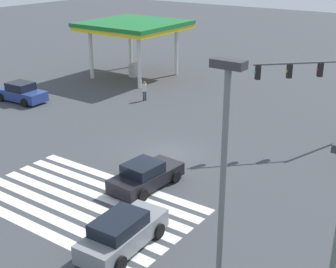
# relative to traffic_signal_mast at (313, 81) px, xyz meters

# --- Properties ---
(ground_plane) EXTENTS (154.15, 154.15, 0.00)m
(ground_plane) POSITION_rel_traffic_signal_mast_xyz_m (-6.31, -6.31, -4.16)
(ground_plane) COLOR #3D3F44
(crosswalk_markings) EXTENTS (11.36, 6.30, 0.01)m
(crosswalk_markings) POSITION_rel_traffic_signal_mast_xyz_m (-6.31, -13.57, -4.16)
(crosswalk_markings) COLOR silver
(crosswalk_markings) RESTS_ON ground_plane
(traffic_signal_mast) EXTENTS (4.42, 4.42, 5.58)m
(traffic_signal_mast) POSITION_rel_traffic_signal_mast_xyz_m (0.00, 0.00, 0.00)
(traffic_signal_mast) COLOR #47474C
(traffic_signal_mast) RESTS_ON ground_plane
(car_1) EXTENTS (4.61, 2.25, 1.60)m
(car_1) POSITION_rel_traffic_signal_mast_xyz_m (-22.43, -4.45, -3.44)
(car_1) COLOR navy
(car_1) RESTS_ON ground_plane
(car_3) EXTENTS (2.11, 4.44, 1.53)m
(car_3) POSITION_rel_traffic_signal_mast_xyz_m (-2.27, -15.29, -3.44)
(car_3) COLOR gray
(car_3) RESTS_ON ground_plane
(car_4) EXTENTS (2.28, 4.34, 1.42)m
(car_4) POSITION_rel_traffic_signal_mast_xyz_m (-4.83, -10.43, -3.51)
(car_4) COLOR black
(car_4) RESTS_ON ground_plane
(gas_station_canopy) EXTENTS (8.55, 8.55, 5.34)m
(gas_station_canopy) POSITION_rel_traffic_signal_mast_xyz_m (-19.95, 7.32, 0.62)
(gas_station_canopy) COLOR yellow
(gas_station_canopy) RESTS_ON ground_plane
(pedestrian) EXTENTS (0.41, 0.41, 1.62)m
(pedestrian) POSITION_rel_traffic_signal_mast_xyz_m (-14.25, 1.57, -3.26)
(pedestrian) COLOR #38383D
(pedestrian) RESTS_ON ground_plane
(street_light_pole_a) EXTENTS (0.80, 0.36, 9.28)m
(street_light_pole_a) POSITION_rel_traffic_signal_mast_xyz_m (3.92, -18.46, 1.30)
(street_light_pole_a) COLOR slate
(street_light_pole_a) RESTS_ON ground_plane
(street_light_pole_b) EXTENTS (0.80, 0.36, 7.34)m
(street_light_pole_b) POSITION_rel_traffic_signal_mast_xyz_m (6.48, -17.09, 0.28)
(street_light_pole_b) COLOR slate
(street_light_pole_b) RESTS_ON ground_plane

